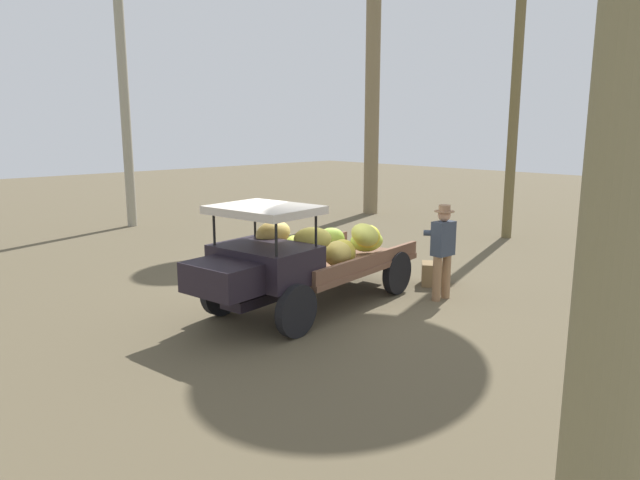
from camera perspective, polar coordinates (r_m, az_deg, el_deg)
The scene contains 4 objects.
ground_plane at distance 10.03m, azimuth -0.55°, elevation -6.19°, with size 60.00×60.00×0.00m, color brown.
truck at distance 9.40m, azimuth -2.08°, elevation -1.85°, with size 4.60×2.23×1.83m.
farmer at distance 10.18m, azimuth 12.12°, elevation -0.62°, with size 0.53×0.47×1.68m.
wooden_crate at distance 11.26m, azimuth 11.41°, elevation -3.33°, with size 0.51×0.45×0.43m, color olive.
Camera 1 is at (6.55, 6.99, 3.00)m, focal length 32.10 mm.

